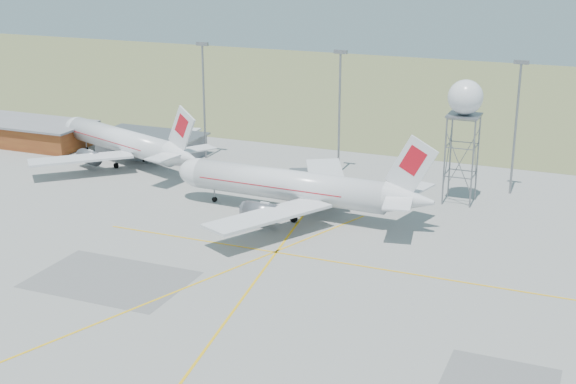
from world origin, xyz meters
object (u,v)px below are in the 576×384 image
at_px(airliner_main, 293,187).
at_px(airliner_far, 124,142).
at_px(fire_truck, 311,179).
at_px(radar_tower, 463,135).

distance_m(airliner_main, airliner_far, 39.34).
relative_size(airliner_main, fire_truck, 4.64).
xyz_separation_m(airliner_main, airliner_far, (-37.05, 13.21, -0.26)).
height_order(airliner_main, radar_tower, radar_tower).
xyz_separation_m(airliner_far, radar_tower, (57.79, 1.31, 6.46)).
distance_m(airliner_far, radar_tower, 58.17).
xyz_separation_m(radar_tower, fire_truck, (-22.58, -2.47, -8.74)).
bearing_deg(airliner_far, fire_truck, -161.01).
distance_m(airliner_main, fire_truck, 12.45).
relative_size(radar_tower, fire_truck, 2.17).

